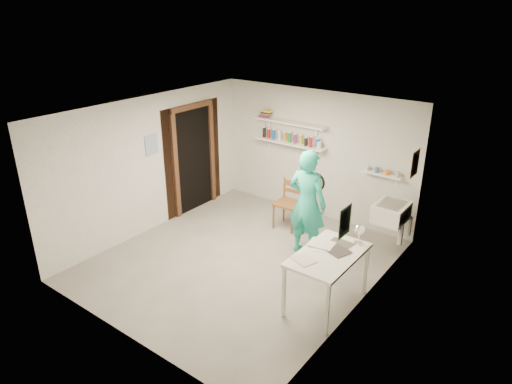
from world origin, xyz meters
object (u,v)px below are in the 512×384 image
Objects in this scene: work_table at (327,279)px; desk_lamp at (359,229)px; wall_clock at (315,182)px; wooden_chair at (288,204)px; belfast_sink at (391,212)px; man at (307,203)px.

desk_lamp is at bearing 67.58° from work_table.
wall_clock reaches higher than wooden_chair.
wall_clock is 2.14× the size of desk_lamp.
wooden_chair reaches higher than work_table.
wall_clock is at bearing -29.30° from wooden_chair.
belfast_sink is 1.82m from wooden_chair.
work_table is (-0.11, -1.91, -0.30)m from belfast_sink.
man is 1.27m from desk_lamp.
man is at bearing 132.34° from work_table.
desk_lamp reaches higher than wooden_chair.
work_table is (0.94, -1.03, -0.49)m from man.
belfast_sink is at bearing -141.78° from man.
belfast_sink is at bearing 30.58° from wall_clock.
man is at bearing -41.47° from wooden_chair.
belfast_sink is at bearing 86.71° from work_table.
wooden_chair is at bearing 148.41° from desk_lamp.
desk_lamp is (1.14, -0.56, 0.13)m from man.
wooden_chair is at bearing -40.68° from man.
belfast_sink is 1.47m from desk_lamp.
man is 1.48m from work_table.
belfast_sink is 0.63× the size of wooden_chair.
desk_lamp is (0.20, 0.48, 0.62)m from work_table.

